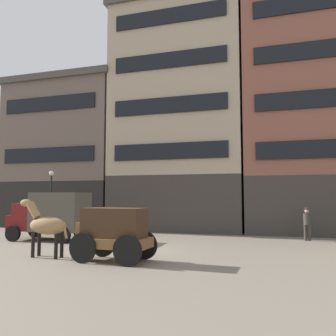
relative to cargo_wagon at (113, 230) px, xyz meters
The scene contains 9 objects.
ground_plane 2.73m from the cargo_wagon, 103.44° to the left, with size 120.00×120.00×0.00m, color slate.
building_far_left 16.88m from the cargo_wagon, 129.04° to the left, with size 9.70×5.70×11.83m.
building_center_left 14.57m from the cargo_wagon, 93.38° to the left, with size 9.91×5.70×16.88m.
building_center_right 16.92m from the cargo_wagon, 54.77° to the left, with size 10.03×5.70×16.29m.
cargo_wagon is the anchor object (origin of this frame).
draft_horse 2.95m from the cargo_wagon, behind, with size 2.35×0.69×2.30m.
delivery_truck_near 7.53m from the cargo_wagon, 142.50° to the left, with size 4.41×2.25×2.62m.
pedestrian_officer 11.33m from the cargo_wagon, 48.04° to the left, with size 0.41×0.41×1.79m.
streetlamp_curbside 11.84m from the cargo_wagon, 136.42° to the left, with size 0.32×0.32×4.12m.
Camera 1 is at (6.27, -14.28, 2.44)m, focal length 36.68 mm.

